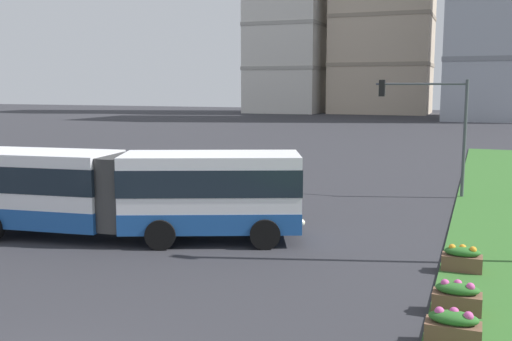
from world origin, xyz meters
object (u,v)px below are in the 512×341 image
(flower_planter_2, at_px, (457,297))
(traffic_light_far_right, at_px, (433,115))
(car_silver_hatch, at_px, (196,178))
(flower_planter_1, at_px, (453,327))
(flower_planter_3, at_px, (462,258))
(articulated_bus, at_px, (131,191))

(flower_planter_2, xyz_separation_m, traffic_light_far_right, (-1.87, 15.30, 3.47))
(car_silver_hatch, xyz_separation_m, flower_planter_1, (12.81, -13.78, -0.33))
(flower_planter_3, bearing_deg, traffic_light_far_right, 98.85)
(articulated_bus, distance_m, flower_planter_3, 11.00)
(car_silver_hatch, height_order, traffic_light_far_right, traffic_light_far_right)
(articulated_bus, relative_size, car_silver_hatch, 2.64)
(flower_planter_1, height_order, flower_planter_2, same)
(flower_planter_2, height_order, flower_planter_3, same)
(flower_planter_1, xyz_separation_m, flower_planter_2, (0.00, 1.85, 0.00))
(articulated_bus, bearing_deg, flower_planter_3, -0.11)
(car_silver_hatch, distance_m, flower_planter_1, 18.81)
(flower_planter_2, height_order, traffic_light_far_right, traffic_light_far_right)
(car_silver_hatch, bearing_deg, articulated_bus, -77.74)
(car_silver_hatch, relative_size, traffic_light_far_right, 0.81)
(articulated_bus, relative_size, flower_planter_2, 10.81)
(car_silver_hatch, bearing_deg, flower_planter_3, -33.98)
(car_silver_hatch, bearing_deg, traffic_light_far_right, 17.12)
(flower_planter_2, bearing_deg, flower_planter_1, -90.00)
(car_silver_hatch, distance_m, traffic_light_far_right, 11.87)
(car_silver_hatch, xyz_separation_m, flower_planter_3, (12.81, -8.63, -0.33))
(flower_planter_1, bearing_deg, flower_planter_2, 90.00)
(car_silver_hatch, relative_size, flower_planter_3, 4.09)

